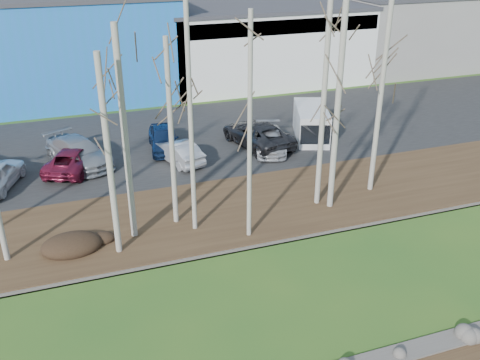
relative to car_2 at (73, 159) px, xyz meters
name	(u,v)px	position (x,y,z in m)	size (l,w,h in m)	color
river	(264,302)	(5.97, -14.97, -0.81)	(80.00, 8.00, 0.90)	black
far_bank_rocks	(230,248)	(5.97, -10.87, -0.81)	(80.00, 0.80, 0.46)	#47423D
far_bank	(210,214)	(5.97, -7.67, -0.74)	(80.00, 7.00, 0.15)	#382616
parking_lot	(165,142)	(5.97, 2.83, -0.74)	(80.00, 14.00, 0.14)	black
building_blue	(54,46)	(-0.03, 16.83, 3.35)	(20.40, 12.24, 8.30)	blue
building_white	(258,41)	(17.97, 16.81, 2.60)	(18.36, 12.24, 6.80)	silver
building_grey	(404,29)	(33.97, 16.83, 2.85)	(14.28, 12.24, 7.30)	gray
dirt_mound	(72,244)	(-0.70, -8.90, -0.40)	(2.64, 1.86, 0.52)	black
birch_2	(125,138)	(2.09, -8.59, 4.11)	(0.29, 0.29, 9.55)	#A6A196
birch_3	(190,118)	(4.89, -8.90, 4.80)	(0.21, 0.21, 10.91)	#A6A196
birch_4	(109,159)	(1.23, -9.70, 3.69)	(0.26, 0.26, 8.70)	#A6A196
birch_5	(171,136)	(4.20, -7.97, 3.73)	(0.24, 0.24, 8.78)	#A6A196
birch_6	(250,132)	(7.07, -10.30, 4.35)	(0.20, 0.20, 10.03)	#A6A196
birch_7	(337,111)	(11.94, -9.02, 4.36)	(0.29, 0.29, 10.04)	#A6A196
birch_8	(324,102)	(11.48, -8.48, 4.71)	(0.26, 0.26, 10.75)	#A6A196
birch_9	(382,85)	(14.92, -8.04, 5.07)	(0.26, 0.26, 11.45)	#A6A196
car_2	(73,159)	(0.00, 0.00, 0.00)	(2.22, 4.82, 1.34)	maroon
car_3	(79,152)	(0.37, 0.67, 0.11)	(2.18, 5.37, 1.56)	#909397
car_4	(164,139)	(5.62, 1.29, 0.08)	(1.77, 4.40, 1.50)	#14284D
car_5	(178,152)	(6.00, -0.96, 0.00)	(1.43, 4.09, 1.35)	#BDBDC0
car_6	(257,134)	(11.47, -0.04, 0.13)	(2.65, 5.75, 1.60)	#29282B
car_7	(270,140)	(11.96, -0.97, -0.01)	(1.85, 4.56, 1.32)	silver
van_white	(311,123)	(15.34, 0.03, 0.37)	(3.47, 5.12, 2.07)	white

